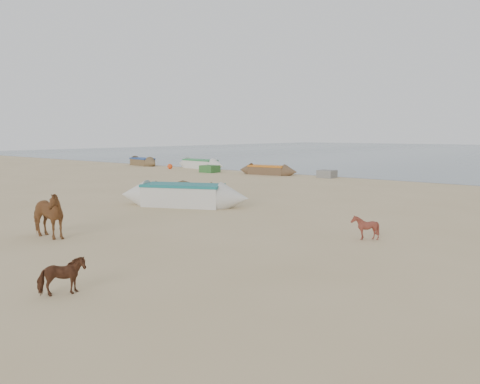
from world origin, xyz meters
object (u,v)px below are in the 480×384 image
cow_adult (45,215)px  calf_front (365,227)px  calf_right (62,277)px  near_canoe (183,195)px

cow_adult → calf_front: bearing=-55.9°
cow_adult → calf_right: bearing=-119.3°
calf_right → near_canoe: (-6.61, 9.84, 0.11)m
cow_adult → calf_front: cow_adult is taller
calf_front → cow_adult: bearing=-51.0°
cow_adult → calf_right: (5.26, -2.53, -0.35)m
calf_right → calf_front: bearing=-12.2°
near_canoe → cow_adult: bearing=-104.2°
cow_adult → near_canoe: 7.43m
calf_front → near_canoe: 9.35m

